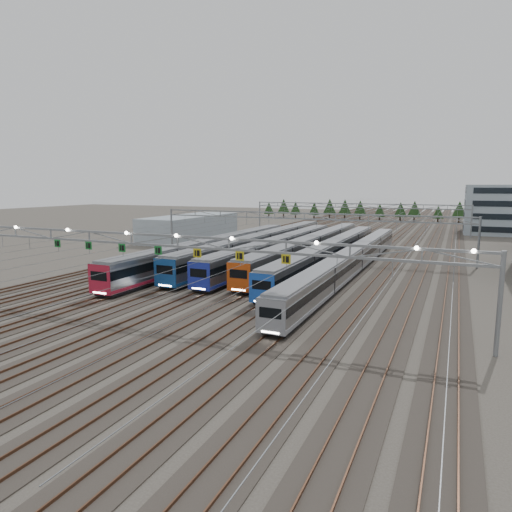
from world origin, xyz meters
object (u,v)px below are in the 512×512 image
at_px(gantry_mid, 304,221).
at_px(train_f, 353,260).
at_px(train_e, 331,252).
at_px(west_shed, 191,227).
at_px(train_a, 215,249).
at_px(gantry_near, 177,244).
at_px(train_b, 262,244).
at_px(depot_bldg_north, 511,209).
at_px(train_c, 279,249).
at_px(gantry_far, 356,209).
at_px(train_d, 312,247).

bearing_deg(gantry_mid, train_f, -45.69).
height_order(train_e, west_shed, west_shed).
bearing_deg(train_a, gantry_near, -68.18).
distance_m(train_e, west_shed, 45.83).
relative_size(train_e, gantry_mid, 1.01).
bearing_deg(train_b, gantry_mid, 24.68).
bearing_deg(depot_bldg_north, west_shed, -148.44).
distance_m(train_f, west_shed, 52.12).
bearing_deg(train_c, depot_bldg_north, 58.83).
bearing_deg(train_c, gantry_far, 87.50).
bearing_deg(gantry_mid, gantry_near, -90.07).
bearing_deg(gantry_near, gantry_mid, 89.93).
relative_size(train_a, train_b, 0.90).
height_order(gantry_near, gantry_far, gantry_near).
distance_m(train_b, train_f, 19.88).
xyz_separation_m(depot_bldg_north, west_shed, (-70.64, -43.39, -3.61)).
relative_size(train_f, west_shed, 2.15).
height_order(train_b, train_d, train_b).
distance_m(train_d, west_shed, 39.89).
relative_size(gantry_near, gantry_mid, 1.00).
height_order(train_d, gantry_mid, gantry_mid).
bearing_deg(train_d, gantry_near, -93.50).
relative_size(train_a, train_e, 0.95).
bearing_deg(train_d, train_c, -138.56).
bearing_deg(gantry_mid, west_shed, 154.85).
bearing_deg(depot_bldg_north, gantry_far, -159.49).
xyz_separation_m(train_b, gantry_near, (6.70, -37.02, 4.81)).
bearing_deg(train_f, gantry_mid, 134.31).
xyz_separation_m(train_c, train_f, (13.50, -4.96, -0.21)).
xyz_separation_m(train_e, west_shed, (-39.99, 22.38, 0.68)).
xyz_separation_m(train_a, train_b, (4.50, 9.04, 0.02)).
relative_size(train_b, west_shed, 1.98).
xyz_separation_m(train_d, gantry_near, (-2.30, -37.52, 4.87)).
xyz_separation_m(train_e, train_f, (4.50, -4.76, -0.12)).
relative_size(train_c, gantry_far, 0.92).
relative_size(train_b, train_e, 1.05).
bearing_deg(train_c, train_e, -1.28).
height_order(train_e, gantry_near, gantry_near).
bearing_deg(gantry_mid, train_b, -155.32).
bearing_deg(gantry_mid, gantry_far, 90.00).
height_order(train_a, train_f, train_a).
relative_size(train_d, train_f, 0.89).
height_order(train_d, west_shed, west_shed).
relative_size(train_d, gantry_near, 1.02).
relative_size(gantry_near, depot_bldg_north, 2.56).
bearing_deg(train_f, train_b, 154.92).
distance_m(train_d, train_f, 12.68).
relative_size(train_d, gantry_far, 1.02).
relative_size(train_a, gantry_near, 0.95).
bearing_deg(gantry_far, train_b, -97.99).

